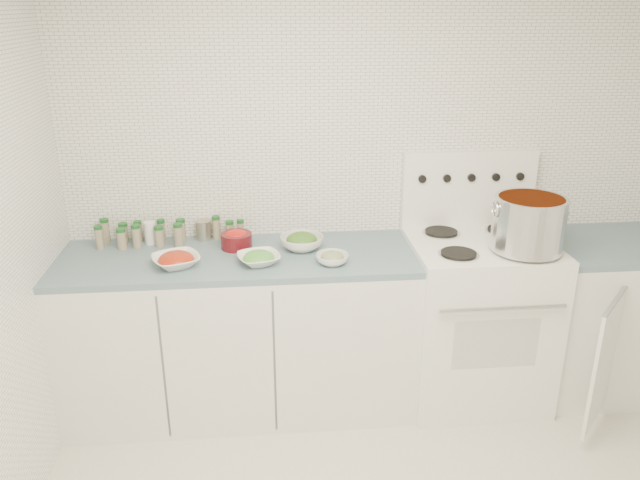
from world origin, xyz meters
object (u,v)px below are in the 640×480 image
(stock_pot, at_px, (529,222))
(bowl_snowpea, at_px, (259,258))
(stove, at_px, (474,314))
(bowl_tomato, at_px, (176,260))

(stock_pot, xyz_separation_m, bowl_snowpea, (-1.37, 0.05, -0.17))
(stove, relative_size, stock_pot, 3.56)
(stove, bearing_deg, bowl_snowpea, -174.62)
(stove, distance_m, bowl_tomato, 1.66)
(bowl_tomato, bearing_deg, stove, 3.70)
(bowl_tomato, height_order, bowl_snowpea, bowl_tomato)
(stove, height_order, bowl_tomato, stove)
(stock_pot, distance_m, bowl_tomato, 1.79)
(stove, distance_m, stock_pot, 0.64)
(stove, bearing_deg, bowl_tomato, -176.30)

